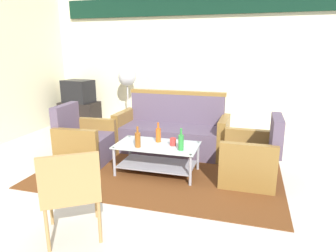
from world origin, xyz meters
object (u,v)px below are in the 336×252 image
object	(u,v)px
armchair_right	(251,159)
bottle_green	(181,142)
armchair_left	(84,143)
cup	(173,142)
tv_stand	(80,114)
television	(78,91)
wicker_chair	(71,188)
bottle_brown	(138,139)
bottle_orange	(158,135)
coffee_table	(157,154)
pedestal_fan	(127,81)
couch	(172,133)

from	to	relation	value
armchair_right	bottle_green	xyz separation A→B (m)	(-0.86, -0.24, 0.23)
armchair_left	cup	bearing A→B (deg)	81.58
tv_stand	television	size ratio (longest dim) A/B	1.21
wicker_chair	armchair_right	bearing A→B (deg)	15.17
tv_stand	bottle_brown	bearing A→B (deg)	-44.33
television	armchair_right	bearing A→B (deg)	161.09
armchair_left	bottle_orange	distance (m)	1.18
armchair_left	television	xyz separation A→B (m)	(-1.27, 1.91, 0.47)
armchair_left	wicker_chair	xyz separation A→B (m)	(0.92, -1.69, 0.21)
coffee_table	bottle_green	xyz separation A→B (m)	(0.36, -0.12, 0.25)
armchair_right	bottle_orange	size ratio (longest dim) A/B	3.13
tv_stand	armchair_right	bearing A→B (deg)	-27.55
pedestal_fan	cup	bearing A→B (deg)	-53.36
bottle_green	bottle_orange	bearing A→B (deg)	147.17
bottle_green	cup	world-z (taller)	bottle_green
coffee_table	television	bearing A→B (deg)	140.36
bottle_brown	couch	bearing A→B (deg)	81.42
coffee_table	cup	bearing A→B (deg)	6.04
bottle_brown	armchair_left	bearing A→B (deg)	163.56
armchair_left	bottle_orange	size ratio (longest dim) A/B	3.13
armchair_right	wicker_chair	distance (m)	2.25
bottle_orange	wicker_chair	distance (m)	1.70
couch	bottle_green	xyz separation A→B (m)	(0.40, -1.06, 0.20)
armchair_right	coffee_table	distance (m)	1.22
armchair_right	bottle_brown	bearing A→B (deg)	101.35
wicker_chair	bottle_green	bearing A→B (deg)	33.34
armchair_right	pedestal_fan	xyz separation A→B (m)	(-2.53, 1.96, 0.73)
bottle_orange	couch	bearing A→B (deg)	91.57
bottle_orange	bottle_brown	bearing A→B (deg)	-123.80
bottle_brown	pedestal_fan	bearing A→B (deg)	116.28
television	pedestal_fan	bearing A→B (deg)	-168.94
coffee_table	wicker_chair	bearing A→B (deg)	-99.50
bottle_green	wicker_chair	size ratio (longest dim) A/B	0.34
armchair_left	cup	size ratio (longest dim) A/B	8.50
armchair_left	cup	xyz separation A→B (m)	(1.39, -0.10, 0.17)
armchair_right	tv_stand	world-z (taller)	armchair_right
armchair_right	bottle_brown	xyz separation A→B (m)	(-1.43, -0.28, 0.23)
coffee_table	wicker_chair	size ratio (longest dim) A/B	1.31
armchair_right	bottle_green	distance (m)	0.92
armchair_right	bottle_brown	distance (m)	1.47
pedestal_fan	tv_stand	bearing A→B (deg)	-177.48
armchair_right	coffee_table	size ratio (longest dim) A/B	0.77
bottle_orange	bottle_green	bearing A→B (deg)	-32.83
pedestal_fan	wicker_chair	distance (m)	3.83
bottle_green	television	world-z (taller)	television
pedestal_fan	wicker_chair	bearing A→B (deg)	-73.86
bottle_brown	pedestal_fan	world-z (taller)	pedestal_fan
couch	bottle_orange	bearing A→B (deg)	92.92
television	wicker_chair	distance (m)	4.22
coffee_table	bottle_green	world-z (taller)	bottle_green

